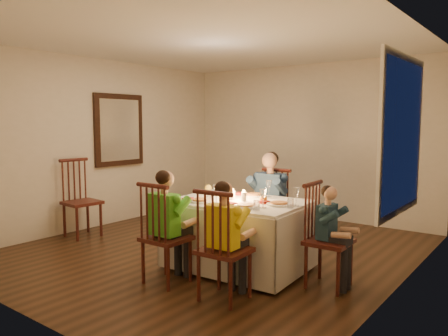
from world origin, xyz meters
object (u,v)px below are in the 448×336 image
Objects in this scene: dining_table at (239,220)px; chair_end at (328,287)px; chair_near_left at (167,282)px; child_yellow at (224,299)px; chair_near_right at (224,299)px; chair_extra at (83,236)px; child_teal at (328,287)px; serving_bowl at (224,192)px; child_green at (167,282)px; chair_adult at (269,251)px; adult at (269,251)px.

chair_end is (1.04, 0.07, -0.54)m from dining_table.
chair_end is (1.36, 0.88, 0.00)m from chair_near_left.
child_yellow is (0.72, 0.01, 0.00)m from chair_near_left.
chair_near_left is at bearing -2.13° from chair_near_right.
chair_extra is 3.61m from child_teal.
serving_bowl is at bearing 144.99° from dining_table.
chair_extra reaches higher than chair_end.
chair_end is 0.90× the size of child_green.
chair_extra is (-2.48, -1.00, 0.00)m from chair_adult.
child_yellow is (0.72, 0.01, 0.00)m from child_green.
child_green reaches higher than chair_adult.
chair_near_left is 1.62m from child_teal.
serving_bowl is at bearing -72.81° from chair_extra.
dining_table reaches higher than child_yellow.
chair_extra is (-2.96, 0.55, 0.00)m from chair_near_right.
dining_table is at bearing 91.68° from child_teal.
child_teal is 1.63m from serving_bowl.
adult is at bearing 87.08° from chair_adult.
dining_table is 1.47× the size of chair_near_left.
chair_extra is at bearing -160.90° from adult.
serving_bowl is (-0.79, 1.03, 0.79)m from chair_near_right.
dining_table is 1.21× the size of adult.
chair_near_right is at bearing -75.96° from adult.
serving_bowl is (-0.31, -0.53, 0.79)m from chair_adult.
serving_bowl is at bearing 81.32° from chair_end.
serving_bowl reaches higher than dining_table.
serving_bowl is (-0.79, 1.03, 0.79)m from child_yellow.
adult is (-0.47, 1.56, 0.00)m from chair_near_right.
chair_near_left is 4.85× the size of serving_bowl.
chair_adult is at bearing -92.92° from adult.
chair_adult and chair_end have the same top height.
chair_near_left is at bearing -101.91° from adult.
adult reaches higher than chair_adult.
chair_adult is 0.83× the size of adult.
adult is (0.00, 0.00, 0.00)m from chair_adult.
child_teal is 4.73× the size of serving_bowl.
chair_extra is 3.01m from child_yellow.
dining_table is at bearing -87.84° from chair_adult.
chair_end is at bearing -129.48° from child_yellow.
child_green is (-1.36, -0.88, 0.00)m from chair_end.
chair_extra is at bearing -15.07° from chair_near_left.
chair_near_right is 1.07m from chair_end.
dining_table is 7.11× the size of serving_bowl.
child_green reaches higher than chair_end.
chair_near_right is 1.52m from serving_bowl.
child_yellow is (-0.63, -0.87, 0.00)m from chair_end.
adult is 1.14× the size of child_yellow.
child_green is 5.38× the size of serving_bowl.
chair_adult reaches higher than child_teal.
adult reaches higher than chair_near_right.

